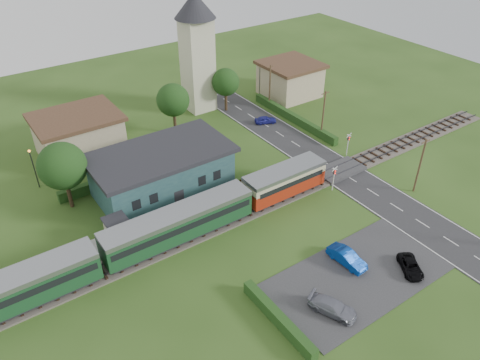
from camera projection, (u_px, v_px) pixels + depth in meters
ground at (288, 207)px, 52.69m from camera, size 120.00×120.00×0.00m
railway_track at (277, 198)px, 53.99m from camera, size 76.00×3.20×0.49m
road at (351, 179)px, 57.39m from camera, size 6.00×70.00×0.05m
car_park at (358, 276)px, 43.78m from camera, size 17.00×9.00×0.08m
crossing_deck at (340, 170)px, 58.64m from camera, size 6.20×3.40×0.45m
platform at (188, 213)px, 51.40m from camera, size 30.00×3.00×0.45m
equipment_hut at (117, 229)px, 46.78m from camera, size 2.30×2.30×2.55m
station_building at (162, 171)px, 53.97m from camera, size 16.00×9.00×5.30m
train at (150, 235)px, 45.36m from camera, size 43.20×2.90×3.40m
church_tower at (197, 44)px, 68.41m from camera, size 6.00×6.00×17.60m
house_west at (79, 134)px, 61.11m from camera, size 10.80×8.80×5.50m
house_east at (290, 79)px, 76.91m from camera, size 8.80×8.80×5.50m
hedge_carpark at (278, 319)px, 38.99m from camera, size 0.80×9.00×1.20m
hedge_roadside at (294, 118)px, 69.95m from camera, size 0.80×18.00×1.20m
hedge_station at (147, 168)px, 58.19m from camera, size 22.00×0.80×1.30m
tree_a at (62, 166)px, 49.80m from camera, size 5.20×5.20×8.00m
tree_b at (173, 100)px, 64.62m from camera, size 4.60×4.60×7.34m
tree_c at (226, 82)px, 70.90m from camera, size 4.20×4.20×6.78m
utility_pole_b at (420, 165)px, 53.26m from camera, size 1.40×0.22×7.00m
utility_pole_c at (323, 114)px, 64.17m from camera, size 1.40×0.22×7.00m
utility_pole_d at (270, 86)px, 72.35m from camera, size 1.40×0.22×7.00m
crossing_signal_near at (334, 175)px, 54.23m from camera, size 0.84×0.28×3.28m
crossing_signal_far at (348, 141)px, 60.90m from camera, size 0.84×0.28×3.28m
streetlamp_west at (33, 166)px, 54.26m from camera, size 0.30×0.30×5.15m
streetlamp_east at (260, 77)px, 76.94m from camera, size 0.30×0.30×5.15m
car_on_road at (266, 120)px, 69.43m from camera, size 3.43×2.44×1.09m
car_park_blue at (347, 257)px, 44.83m from camera, size 1.76×4.24×1.36m
car_park_silver at (332, 307)px, 39.89m from camera, size 3.27×4.58×1.23m
car_park_dark at (411, 266)px, 44.10m from camera, size 3.27×3.91×0.99m
pedestrian_near at (240, 185)px, 53.98m from camera, size 0.71×0.58×1.69m
pedestrian_far at (141, 223)px, 48.32m from camera, size 0.72×0.89×1.72m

